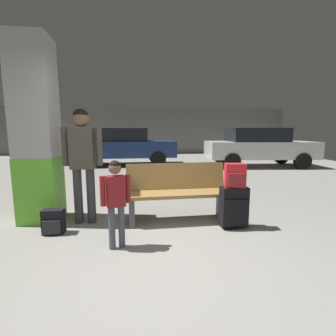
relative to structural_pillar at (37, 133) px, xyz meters
name	(u,v)px	position (x,y,z in m)	size (l,w,h in m)	color
ground_plane	(147,187)	(1.75, 2.33, -1.42)	(18.00, 18.00, 0.10)	gray
garage_back_wall	(142,131)	(1.75, 11.19, 0.03)	(18.00, 0.12, 2.80)	slate
structural_pillar	(37,133)	(0.00, 0.00, 0.00)	(0.57, 0.57, 2.76)	#66C633
bench	(178,192)	(2.13, -0.25, -0.93)	(1.61, 0.57, 0.89)	#9E7A42
suitcase	(234,206)	(2.88, -0.69, -1.05)	(0.39, 0.24, 0.60)	black
backpack_bright	(235,176)	(2.88, -0.69, -0.60)	(0.30, 0.22, 0.34)	red
child	(116,195)	(1.25, -1.12, -0.72)	(0.34, 0.20, 1.06)	#4C5160
adult	(82,154)	(0.70, -0.22, -0.31)	(0.59, 0.24, 1.72)	#38383D
backpack_dark_floor	(53,222)	(0.35, -0.59, -1.20)	(0.28, 0.19, 0.34)	black
parked_car_far	(124,145)	(0.93, 6.35, -0.57)	(4.14, 1.88, 1.51)	navy
parked_car_side	(259,146)	(6.23, 5.23, -0.57)	(4.23, 2.07, 1.51)	silver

